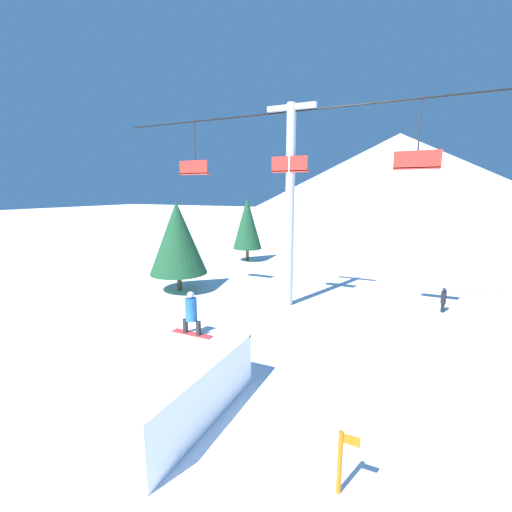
% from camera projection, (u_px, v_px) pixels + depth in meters
% --- Properties ---
extents(ground_plane, '(220.00, 220.00, 0.00)m').
position_uv_depth(ground_plane, '(158.00, 424.00, 8.66)').
color(ground_plane, white).
extents(mountain_ridge, '(76.84, 76.84, 19.34)m').
position_uv_depth(mountain_ridge, '(397.00, 175.00, 83.39)').
color(mountain_ridge, silver).
rests_on(mountain_ridge, ground_plane).
extents(snow_ramp, '(2.51, 4.52, 1.55)m').
position_uv_depth(snow_ramp, '(170.00, 386.00, 9.00)').
color(snow_ramp, white).
rests_on(snow_ramp, ground_plane).
extents(snowboarder, '(1.36, 0.35, 1.35)m').
position_uv_depth(snowboarder, '(191.00, 313.00, 10.23)').
color(snowboarder, '#B22D2D').
rests_on(snowboarder, snow_ramp).
extents(chairlift, '(19.53, 0.45, 9.87)m').
position_uv_depth(chairlift, '(290.00, 192.00, 16.68)').
color(chairlift, '#B2B2B7').
rests_on(chairlift, ground_plane).
extents(pine_tree_near, '(3.33, 3.33, 5.25)m').
position_uv_depth(pine_tree_near, '(178.00, 238.00, 19.74)').
color(pine_tree_near, '#4C3823').
rests_on(pine_tree_near, ground_plane).
extents(pine_tree_far, '(2.42, 2.42, 5.33)m').
position_uv_depth(pine_tree_far, '(247.00, 223.00, 28.38)').
color(pine_tree_far, '#4C3823').
rests_on(pine_tree_far, ground_plane).
extents(trail_marker, '(0.41, 0.10, 1.34)m').
position_uv_depth(trail_marker, '(341.00, 461.00, 6.57)').
color(trail_marker, orange).
rests_on(trail_marker, ground_plane).
extents(distant_skier, '(0.24, 0.24, 1.23)m').
position_uv_depth(distant_skier, '(443.00, 299.00, 16.54)').
color(distant_skier, black).
rests_on(distant_skier, ground_plane).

